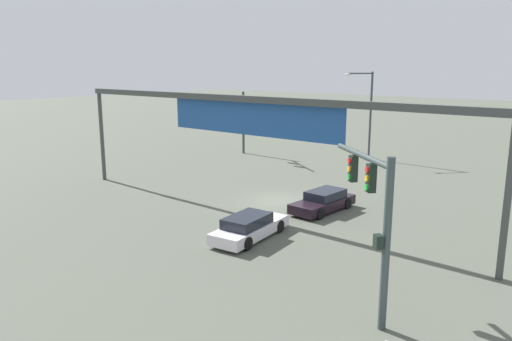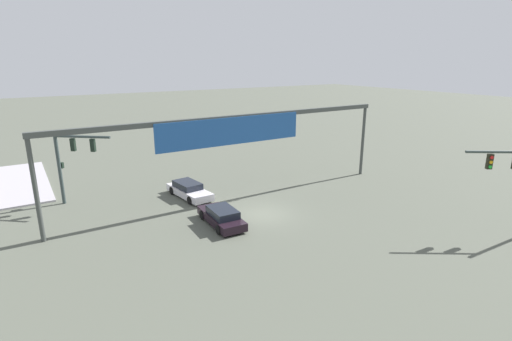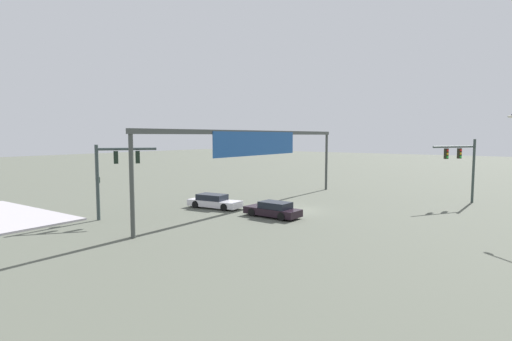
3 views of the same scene
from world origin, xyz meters
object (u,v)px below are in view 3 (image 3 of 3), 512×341
Objects in this scene: traffic_signal_opposite_side at (111,169)px; sedan_car_approaching at (214,201)px; sedan_car_waiting_far at (273,210)px; traffic_signal_near_corner at (464,161)px.

traffic_signal_opposite_side reaches higher than sedan_car_approaching.
sedan_car_waiting_far is at bearing -11.25° from traffic_signal_opposite_side.
traffic_signal_opposite_side is at bearing -118.17° from sedan_car_approaching.
traffic_signal_opposite_side is (23.20, -20.49, -0.18)m from traffic_signal_near_corner.
sedan_car_approaching is 6.34m from sedan_car_waiting_far.
traffic_signal_opposite_side is at bearing 42.10° from sedan_car_waiting_far.
traffic_signal_near_corner is 19.27m from sedan_car_waiting_far.
sedan_car_approaching is at bearing 0.11° from sedan_car_waiting_far.
traffic_signal_opposite_side is at bearing -7.93° from traffic_signal_near_corner.
traffic_signal_opposite_side is 9.23m from sedan_car_approaching.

